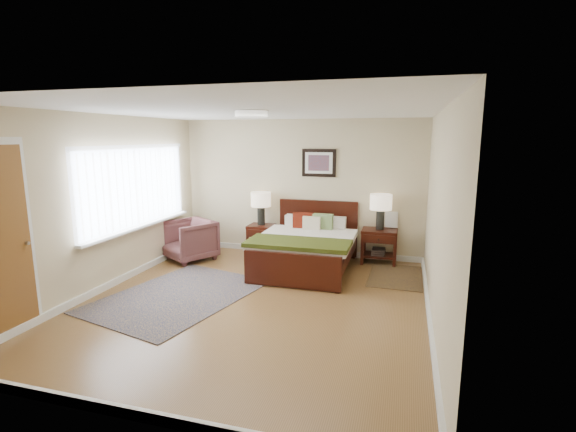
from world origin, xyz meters
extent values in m
plane|color=brown|center=(0.00, 0.00, 0.00)|extent=(5.00, 5.00, 0.00)
cube|color=beige|center=(0.00, 2.50, 1.25)|extent=(4.50, 0.04, 2.50)
cube|color=beige|center=(0.00, -2.50, 1.25)|extent=(4.50, 0.04, 2.50)
cube|color=beige|center=(-2.25, 0.00, 1.25)|extent=(0.04, 5.00, 2.50)
cube|color=beige|center=(2.25, 0.00, 1.25)|extent=(0.04, 5.00, 2.50)
cube|color=white|center=(0.00, 0.00, 2.50)|extent=(4.50, 5.00, 0.02)
cube|color=silver|center=(-2.23, 0.70, 1.40)|extent=(0.02, 2.72, 1.32)
cube|color=silver|center=(-2.21, 0.70, 1.40)|extent=(0.01, 2.60, 1.20)
cube|color=silver|center=(-2.18, 0.70, 0.77)|extent=(0.10, 2.72, 0.04)
cylinder|color=#999999|center=(-2.20, -1.37, 1.00)|extent=(0.04, 0.04, 0.04)
cylinder|color=white|center=(0.00, 0.00, 2.46)|extent=(0.40, 0.40, 0.07)
cylinder|color=beige|center=(0.00, 0.00, 2.50)|extent=(0.44, 0.44, 0.01)
cube|color=#331007|center=(0.35, 2.46, 0.53)|extent=(1.46, 0.06, 1.02)
cube|color=#331007|center=(0.35, 0.63, 0.27)|extent=(1.46, 0.06, 0.51)
cube|color=#331007|center=(-0.34, 1.54, 0.29)|extent=(0.06, 1.81, 0.16)
cube|color=#331007|center=(1.04, 1.54, 0.29)|extent=(0.06, 1.81, 0.16)
cube|color=silver|center=(0.35, 1.54, 0.41)|extent=(1.36, 1.79, 0.20)
cube|color=silver|center=(0.35, 1.44, 0.55)|extent=(1.54, 1.56, 0.09)
cube|color=#363D11|center=(0.35, 0.99, 0.59)|extent=(1.58, 0.70, 0.06)
cube|color=silver|center=(0.03, 2.22, 0.67)|extent=(0.46, 0.18, 0.24)
cube|color=silver|center=(0.67, 2.22, 0.67)|extent=(0.46, 0.18, 0.24)
cube|color=#571509|center=(0.15, 2.10, 0.71)|extent=(0.36, 0.17, 0.29)
cube|color=#6A844C|center=(0.51, 2.10, 0.71)|extent=(0.35, 0.16, 0.29)
cube|color=beige|center=(0.33, 2.02, 0.69)|extent=(0.31, 0.13, 0.25)
cube|color=black|center=(0.35, 2.48, 1.72)|extent=(0.62, 0.03, 0.50)
cube|color=silver|center=(0.35, 2.46, 1.72)|extent=(0.50, 0.01, 0.38)
cube|color=#A52D23|center=(0.35, 2.44, 1.72)|extent=(0.38, 0.01, 0.28)
cube|color=#331007|center=(-0.70, 2.27, 0.53)|extent=(0.47, 0.42, 0.05)
cube|color=#331007|center=(-0.90, 2.09, 0.26)|extent=(0.05, 0.05, 0.51)
cube|color=#331007|center=(-0.49, 2.09, 0.26)|extent=(0.05, 0.05, 0.51)
cube|color=#331007|center=(-0.90, 2.45, 0.26)|extent=(0.05, 0.05, 0.51)
cube|color=#331007|center=(-0.49, 2.45, 0.26)|extent=(0.05, 0.05, 0.51)
cube|color=#331007|center=(-0.70, 2.07, 0.43)|extent=(0.41, 0.03, 0.14)
cube|color=#331007|center=(1.48, 2.27, 0.57)|extent=(0.60, 0.45, 0.05)
cube|color=#331007|center=(1.21, 2.07, 0.28)|extent=(0.05, 0.05, 0.55)
cube|color=#331007|center=(1.76, 2.07, 0.28)|extent=(0.05, 0.05, 0.55)
cube|color=#331007|center=(1.21, 2.47, 0.28)|extent=(0.05, 0.05, 0.55)
cube|color=#331007|center=(1.76, 2.47, 0.28)|extent=(0.05, 0.05, 0.55)
cube|color=#331007|center=(1.48, 2.06, 0.47)|extent=(0.54, 0.03, 0.14)
cube|color=#331007|center=(1.48, 2.27, 0.14)|extent=(0.54, 0.39, 0.03)
cube|color=black|center=(1.48, 2.27, 0.17)|extent=(0.22, 0.28, 0.03)
cube|color=black|center=(1.48, 2.27, 0.20)|extent=(0.22, 0.28, 0.03)
cube|color=black|center=(1.48, 2.27, 0.24)|extent=(0.22, 0.28, 0.03)
cylinder|color=black|center=(-0.70, 2.27, 0.72)|extent=(0.14, 0.14, 0.32)
cylinder|color=black|center=(-0.70, 2.27, 0.90)|extent=(0.02, 0.02, 0.06)
cylinder|color=beige|center=(-0.70, 2.27, 1.04)|extent=(0.37, 0.37, 0.26)
cylinder|color=black|center=(1.48, 2.27, 0.76)|extent=(0.14, 0.14, 0.32)
cylinder|color=black|center=(1.48, 2.27, 0.94)|extent=(0.02, 0.02, 0.06)
cylinder|color=beige|center=(1.48, 2.27, 1.08)|extent=(0.37, 0.37, 0.26)
imported|color=brown|center=(-1.80, 1.54, 0.36)|extent=(1.08, 1.08, 0.72)
cube|color=#0C163F|center=(-1.09, -0.08, 0.01)|extent=(2.15, 2.65, 0.01)
cube|color=black|center=(1.80, 1.59, 0.01)|extent=(0.85, 1.25, 0.01)
camera|label=1|loc=(1.88, -4.95, 2.18)|focal=26.00mm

